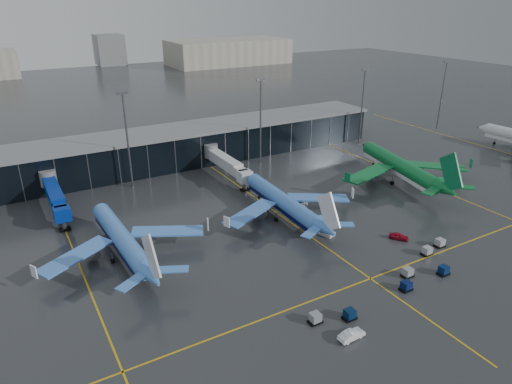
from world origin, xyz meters
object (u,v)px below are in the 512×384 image
airliner_klm_near (283,192)px  service_van_white (352,335)px  service_van_red (399,236)px  mobile_airstair (327,232)px  airliner_aer_lingus (400,157)px  baggage_carts (402,277)px  airliner_arkefly (120,228)px

airliner_klm_near → service_van_white: 42.99m
service_van_red → mobile_airstair: bearing=106.2°
airliner_klm_near → mobile_airstair: bearing=-73.3°
airliner_aer_lingus → service_van_white: (-53.94, -43.10, -6.14)m
service_van_red → service_van_white: (-29.03, -18.60, 0.04)m
baggage_carts → mobile_airstair: 20.59m
service_van_white → airliner_aer_lingus: bearing=-53.8°
airliner_klm_near → service_van_white: bearing=-106.5°
airliner_arkefly → airliner_aer_lingus: size_ratio=0.87×
baggage_carts → mobile_airstair: (-0.95, 20.57, 0.01)m
airliner_arkefly → service_van_red: 57.08m
service_van_red → service_van_white: size_ratio=0.91×
airliner_aer_lingus → service_van_red: size_ratio=11.17×
airliner_klm_near → service_van_red: 27.09m
airliner_arkefly → mobile_airstair: (40.13, -13.56, -5.23)m
mobile_airstair → service_van_red: size_ratio=0.93×
mobile_airstair → service_van_white: 32.55m
airliner_klm_near → service_van_red: size_ratio=9.73×
airliner_arkefly → airliner_aer_lingus: (77.02, 1.81, 0.87)m
airliner_klm_near → service_van_red: (15.21, -21.77, -5.30)m
airliner_aer_lingus → service_van_red: (-24.92, -24.50, -6.19)m
airliner_klm_near → baggage_carts: (4.18, -33.22, -5.23)m
airliner_arkefly → service_van_red: size_ratio=9.76×
baggage_carts → airliner_klm_near: bearing=97.2°
airliner_arkefly → mobile_airstair: bearing=-21.1°
airliner_aer_lingus → airliner_arkefly: bearing=-165.5°
mobile_airstair → airliner_arkefly: bearing=144.2°
service_van_red → airliner_aer_lingus: bearing=8.1°
baggage_carts → mobile_airstair: mobile_airstair is taller
service_van_white → airliner_klm_near: bearing=-21.3°
airliner_aer_lingus → baggage_carts: size_ratio=1.16×
airliner_klm_near → baggage_carts: bearing=-80.5°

